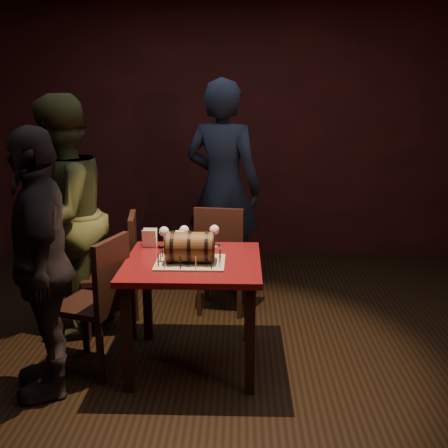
# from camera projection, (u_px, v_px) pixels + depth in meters

# --- Properties ---
(room_shell) EXTENTS (5.04, 5.04, 2.80)m
(room_shell) POSITION_uv_depth(u_px,v_px,m) (221.00, 160.00, 3.72)
(room_shell) COLOR black
(room_shell) RESTS_ON ground
(pub_table) EXTENTS (0.90, 0.90, 0.75)m
(pub_table) POSITION_uv_depth(u_px,v_px,m) (193.00, 276.00, 3.76)
(pub_table) COLOR #530D12
(pub_table) RESTS_ON ground
(cake_board) EXTENTS (0.45, 0.35, 0.01)m
(cake_board) POSITION_uv_depth(u_px,v_px,m) (190.00, 262.00, 3.66)
(cake_board) COLOR #ADA38B
(cake_board) RESTS_ON pub_table
(barrel_cake) EXTENTS (0.37, 0.21, 0.21)m
(barrel_cake) POSITION_uv_depth(u_px,v_px,m) (190.00, 247.00, 3.64)
(barrel_cake) COLOR brown
(barrel_cake) RESTS_ON cake_board
(birthday_candles) EXTENTS (0.40, 0.30, 0.09)m
(birthday_candles) POSITION_uv_depth(u_px,v_px,m) (190.00, 256.00, 3.65)
(birthday_candles) COLOR #EAE18C
(birthday_candles) RESTS_ON cake_board
(wine_glass_left) EXTENTS (0.07, 0.07, 0.16)m
(wine_glass_left) POSITION_uv_depth(u_px,v_px,m) (164.00, 233.00, 3.97)
(wine_glass_left) COLOR silver
(wine_glass_left) RESTS_ON pub_table
(wine_glass_mid) EXTENTS (0.07, 0.07, 0.16)m
(wine_glass_mid) POSITION_uv_depth(u_px,v_px,m) (184.00, 231.00, 4.00)
(wine_glass_mid) COLOR silver
(wine_glass_mid) RESTS_ON pub_table
(wine_glass_right) EXTENTS (0.07, 0.07, 0.16)m
(wine_glass_right) POSITION_uv_depth(u_px,v_px,m) (214.00, 231.00, 4.02)
(wine_glass_right) COLOR silver
(wine_glass_right) RESTS_ON pub_table
(pint_of_ale) EXTENTS (0.07, 0.07, 0.15)m
(pint_of_ale) POSITION_uv_depth(u_px,v_px,m) (179.00, 242.00, 3.89)
(pint_of_ale) COLOR silver
(pint_of_ale) RESTS_ON pub_table
(menu_card) EXTENTS (0.10, 0.05, 0.13)m
(menu_card) POSITION_uv_depth(u_px,v_px,m) (150.00, 238.00, 4.02)
(menu_card) COLOR white
(menu_card) RESTS_ON pub_table
(chair_back) EXTENTS (0.45, 0.45, 0.93)m
(chair_back) POSITION_uv_depth(u_px,v_px,m) (221.00, 254.00, 4.65)
(chair_back) COLOR black
(chair_back) RESTS_ON ground
(chair_left_rear) EXTENTS (0.45, 0.45, 0.93)m
(chair_left_rear) POSITION_uv_depth(u_px,v_px,m) (121.00, 267.00, 4.32)
(chair_left_rear) COLOR black
(chair_left_rear) RESTS_ON ground
(chair_left_front) EXTENTS (0.51, 0.51, 0.93)m
(chair_left_front) POSITION_uv_depth(u_px,v_px,m) (100.00, 297.00, 3.71)
(chair_left_front) COLOR black
(chair_left_front) RESTS_ON ground
(person_back) EXTENTS (0.83, 0.69, 1.95)m
(person_back) POSITION_uv_depth(u_px,v_px,m) (223.00, 189.00, 5.06)
(person_back) COLOR #1A2234
(person_back) RESTS_ON ground
(person_left_rear) EXTENTS (0.93, 1.06, 1.83)m
(person_left_rear) POSITION_uv_depth(u_px,v_px,m) (61.00, 218.00, 4.21)
(person_left_rear) COLOR #393F1F
(person_left_rear) RESTS_ON ground
(person_left_front) EXTENTS (0.69, 1.05, 1.67)m
(person_left_front) POSITION_uv_depth(u_px,v_px,m) (41.00, 264.00, 3.39)
(person_left_front) COLOR black
(person_left_front) RESTS_ON ground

